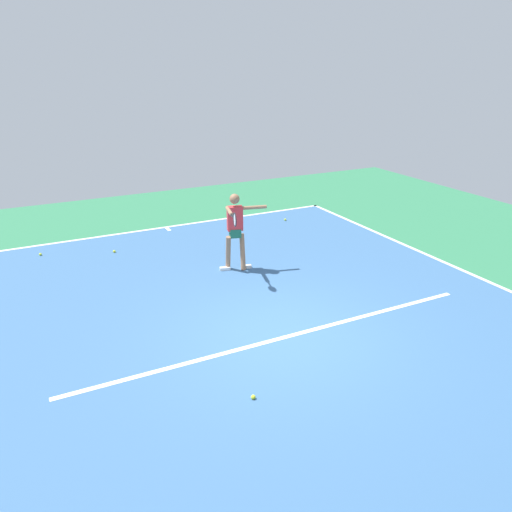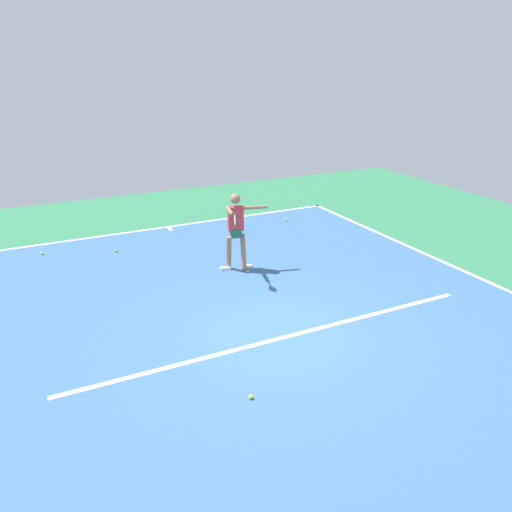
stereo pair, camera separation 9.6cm
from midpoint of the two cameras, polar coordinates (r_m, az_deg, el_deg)
name	(u,v)px [view 2 (the right image)]	position (r m, az deg, el deg)	size (l,w,h in m)	color
ground_plane	(282,334)	(9.00, 3.23, -8.81)	(22.06, 22.06, 0.00)	#2D754C
court_surface	(282,334)	(9.00, 3.23, -8.80)	(10.33, 13.73, 0.00)	#38608E
court_line_baseline_near	(168,227)	(14.81, -9.75, 3.26)	(10.33, 0.10, 0.01)	white
court_line_sideline_left	(488,282)	(12.12, 24.87, -2.64)	(0.10, 13.73, 0.01)	white
court_line_service	(285,337)	(8.92, 3.59, -9.11)	(7.74, 0.10, 0.01)	white
court_line_centre_mark	(170,229)	(14.63, -9.52, 3.05)	(0.10, 0.30, 0.01)	white
tennis_player	(236,227)	(11.27, -2.00, 3.31)	(1.13, 1.17, 1.79)	#9E7051
tennis_ball_far_corner	(251,397)	(7.45, -0.20, -15.62)	(0.07, 0.07, 0.07)	yellow
tennis_ball_near_service_line	(287,220)	(15.20, 3.70, 4.11)	(0.07, 0.07, 0.07)	#CCE033
tennis_ball_centre_court	(42,254)	(13.54, -22.78, 0.26)	(0.07, 0.07, 0.07)	#CCE033
tennis_ball_by_sideline	(116,251)	(13.13, -15.34, 0.56)	(0.07, 0.07, 0.07)	yellow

